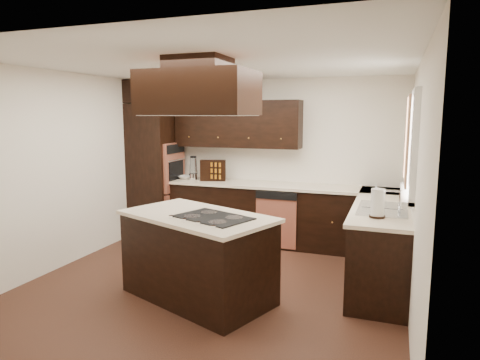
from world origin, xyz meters
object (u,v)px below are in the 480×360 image
at_px(range_hood, 199,93).
at_px(spice_rack, 213,170).
at_px(island, 198,258).
at_px(oven_column, 156,170).

xyz_separation_m(range_hood, spice_rack, (-0.88, 2.33, -1.07)).
bearing_deg(range_hood, island, 126.29).
height_order(oven_column, range_hood, range_hood).
distance_m(oven_column, range_hood, 3.13).
bearing_deg(island, range_hood, -32.51).
bearing_deg(spice_rack, island, -88.02).
height_order(range_hood, spice_rack, range_hood).
relative_size(island, spice_rack, 3.90).
bearing_deg(oven_column, range_hood, -50.26).
bearing_deg(oven_column, island, -50.00).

